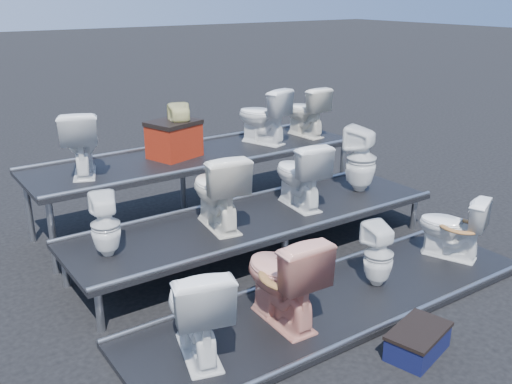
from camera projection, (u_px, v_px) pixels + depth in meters
ground at (258, 254)px, 6.35m from camera, size 80.00×80.00×0.00m
tier_front at (337, 302)px, 5.33m from camera, size 4.20×1.20×0.06m
tier_mid at (258, 235)px, 6.27m from camera, size 4.20×1.20×0.46m
tier_back at (200, 187)px, 7.22m from camera, size 4.20×1.20×0.86m
toilet_0 at (196, 308)px, 4.39m from camera, size 0.65×0.89×0.81m
toilet_1 at (282, 277)px, 4.83m from camera, size 0.50×0.85×0.85m
toilet_2 at (379, 255)px, 5.48m from camera, size 0.33×0.33×0.64m
toilet_3 at (451, 227)px, 6.05m from camera, size 0.62×0.78×0.70m
toilet_4 at (105, 225)px, 5.19m from camera, size 0.32×0.33×0.60m
toilet_5 at (217, 190)px, 5.79m from camera, size 0.56×0.85×0.81m
toilet_6 at (299, 174)px, 6.36m from camera, size 0.51×0.79×0.76m
toilet_7 at (361, 159)px, 6.86m from camera, size 0.48×0.48×0.80m
toilet_8 at (81, 142)px, 6.18m from camera, size 0.63×0.80×0.72m
toilet_9 at (181, 131)px, 6.84m from camera, size 0.37×0.37×0.65m
toilet_10 at (262, 116)px, 7.46m from camera, size 0.61×0.81×0.73m
toilet_11 at (305, 111)px, 7.86m from camera, size 0.42×0.69×0.69m
red_crate at (174, 141)px, 6.88m from camera, size 0.66×0.58×0.40m
step_stool at (418, 343)px, 4.59m from camera, size 0.61×0.46×0.20m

